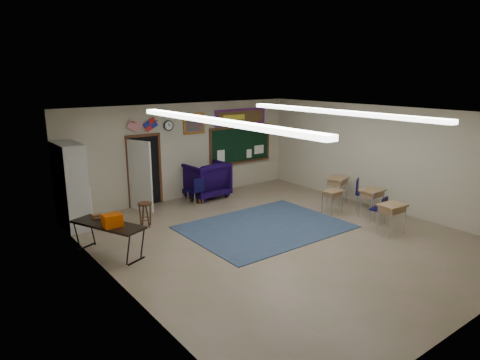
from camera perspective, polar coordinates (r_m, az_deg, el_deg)
floor at (r=10.49m, az=5.40°, el=-7.72°), size 9.00×9.00×0.00m
back_wall at (r=13.61m, az=-7.39°, el=3.83°), size 8.00×0.04×3.00m
left_wall at (r=7.97m, az=-16.10°, el=-3.87°), size 0.04×9.00×3.00m
right_wall at (r=13.04m, az=18.64°, el=2.77°), size 0.04×9.00×3.00m
ceiling at (r=9.79m, az=5.80°, el=8.82°), size 8.00×9.00×0.04m
area_rug at (r=11.17m, az=3.37°, el=-6.26°), size 4.00×3.00×0.02m
fluorescent_strips at (r=9.80m, az=5.79°, el=8.47°), size 3.86×6.00×0.10m
doorway at (r=12.90m, az=-12.78°, el=1.03°), size 1.10×0.89×2.16m
chalkboard at (r=14.79m, az=0.11°, el=4.61°), size 2.55×0.14×1.30m
bulletin_board at (r=14.66m, az=0.10°, el=8.42°), size 2.10×0.05×0.55m
framed_art_print at (r=13.63m, az=-6.15°, el=7.50°), size 0.75×0.05×0.65m
wall_clock at (r=13.19m, az=-9.51°, el=7.17°), size 0.32×0.05×0.32m
wall_flags at (r=12.79m, az=-12.87°, el=7.39°), size 1.16×0.06×0.70m
storage_cabinet at (r=11.70m, az=-21.60°, el=-0.72°), size 0.59×1.25×2.20m
wingback_armchair at (r=13.73m, az=-4.66°, el=0.06°), size 1.30×1.33×1.16m
student_chair_reading at (r=13.01m, az=-5.99°, el=-1.46°), size 0.48×0.48×0.85m
student_chair_desk_a at (r=11.89m, az=17.93°, el=-3.82°), size 0.44×0.44×0.75m
student_chair_desk_b at (r=13.01m, az=16.14°, el=-1.85°), size 0.61×0.61×0.89m
student_desk_front_left at (r=12.44m, az=12.20°, el=-2.66°), size 0.58×0.45×0.67m
student_desk_front_right at (r=13.38m, az=12.85°, el=-1.15°), size 0.82×0.71×0.82m
student_desk_back_left at (r=11.18m, az=19.53°, el=-4.74°), size 0.68×0.53×0.78m
student_desk_back_right at (r=12.37m, az=17.14°, el=-2.76°), size 0.69×0.53×0.79m
folding_table at (r=9.83m, az=-17.06°, el=-7.37°), size 1.20×1.82×0.99m
wooden_stool at (r=11.35m, az=-12.52°, el=-4.50°), size 0.37×0.37×0.64m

